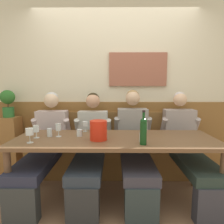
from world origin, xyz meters
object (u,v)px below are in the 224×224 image
wall_bench (115,156)px  wine_glass_near_bucket (30,132)px  person_left_seat (187,143)px  wine_glass_by_bottle (96,124)px  person_center_left_seat (90,143)px  wine_glass_mid_right (144,127)px  wine_bottle_clear_water (143,130)px  wine_glass_center_rear (104,126)px  water_tumbler_center (50,132)px  dining_table (115,144)px  wine_glass_center_front (36,129)px  wine_glass_mid_left (85,124)px  person_right_seat (134,141)px  water_tumbler_right (142,137)px  ice_bucket (98,130)px  potted_plant (8,101)px  person_center_right_seat (45,142)px  water_tumbler_left (79,133)px  wine_glass_right_end (58,128)px

wall_bench → wine_glass_near_bucket: 1.39m
person_left_seat → wine_glass_by_bottle: person_left_seat is taller
person_center_left_seat → wine_glass_mid_right: person_center_left_seat is taller
wine_bottle_clear_water → wine_glass_center_rear: 0.58m
water_tumbler_center → wine_glass_mid_right: bearing=1.5°
dining_table → water_tumbler_center: 0.78m
wine_glass_center_front → wine_glass_mid_left: bearing=32.5°
person_center_left_seat → person_right_seat: size_ratio=0.97×
wine_glass_mid_right → water_tumbler_center: wine_glass_mid_right is taller
wine_bottle_clear_water → water_tumbler_right: wine_bottle_clear_water is taller
ice_bucket → wine_glass_near_bucket: (-0.70, -0.12, 0.00)m
potted_plant → dining_table: bearing=-24.2°
person_center_left_seat → wine_glass_center_front: (-0.58, -0.31, 0.26)m
person_center_right_seat → water_tumbler_right: bearing=-21.1°
wine_glass_center_rear → wine_glass_by_bottle: (-0.12, 0.16, -0.01)m
wine_glass_near_bucket → wine_glass_mid_left: wine_glass_near_bucket is taller
wine_glass_near_bucket → water_tumbler_left: bearing=30.3°
water_tumbler_right → dining_table: bearing=151.2°
wine_glass_near_bucket → person_center_right_seat: bearing=94.2°
wine_glass_center_front → water_tumbler_left: bearing=8.7°
wine_glass_by_bottle → water_tumbler_center: bearing=-153.2°
wine_glass_near_bucket → wine_glass_mid_left: (0.50, 0.52, -0.01)m
wall_bench → potted_plant: bearing=178.8°
wine_glass_center_rear → potted_plant: bearing=158.8°
wine_glass_center_rear → wine_glass_near_bucket: size_ratio=0.96×
person_left_seat → wine_glass_center_front: 1.88m
wall_bench → person_right_seat: (0.26, -0.35, 0.34)m
person_left_seat → wine_glass_center_rear: 1.11m
person_center_right_seat → wine_glass_center_rear: size_ratio=8.50×
water_tumbler_left → wine_glass_mid_right: bearing=1.2°
wall_bench → water_tumbler_right: 1.03m
wine_glass_by_bottle → person_center_left_seat: bearing=-172.6°
person_right_seat → ice_bucket: 0.66m
wall_bench → person_center_left_seat: 0.59m
dining_table → person_right_seat: 0.43m
wine_glass_center_rear → wine_glass_center_front: 0.78m
dining_table → wine_glass_near_bucket: size_ratio=14.77×
water_tumbler_left → wine_glass_right_end: bearing=-176.9°
wine_glass_mid_right → wine_glass_near_bucket: bearing=-166.7°
person_right_seat → potted_plant: bearing=168.3°
wall_bench → wine_glass_by_bottle: size_ratio=18.68×
dining_table → water_tumbler_center: size_ratio=23.85×
person_center_right_seat → wine_glass_mid_right: person_center_right_seat is taller
wall_bench → person_left_seat: person_left_seat is taller
wine_glass_mid_right → wine_glass_by_bottle: bearing=158.4°
ice_bucket → water_tumbler_left: bearing=147.0°
ice_bucket → wine_glass_right_end: bearing=163.7°
person_center_right_seat → wine_glass_by_bottle: person_center_right_seat is taller
wine_bottle_clear_water → water_tumbler_left: 0.78m
water_tumbler_right → potted_plant: potted_plant is taller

